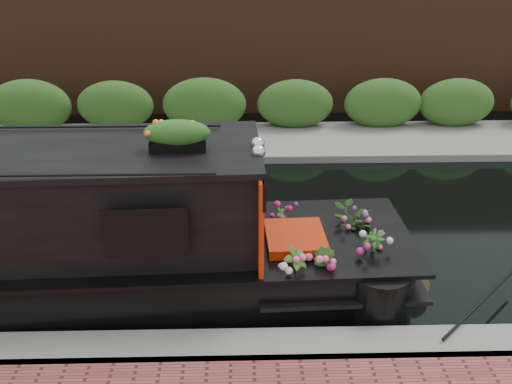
{
  "coord_description": "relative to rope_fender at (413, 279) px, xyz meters",
  "views": [
    {
      "loc": [
        1.0,
        -8.85,
        5.03
      ],
      "look_at": [
        1.21,
        -0.6,
        1.04
      ],
      "focal_mm": 40.0,
      "sensor_mm": 36.0,
      "label": 1
    }
  ],
  "objects": [
    {
      "name": "ground",
      "position": [
        -3.51,
        1.86,
        -0.19
      ],
      "size": [
        80.0,
        80.0,
        0.0
      ],
      "primitive_type": "plane",
      "color": "black",
      "rests_on": "ground"
    },
    {
      "name": "near_bank_coping",
      "position": [
        -3.51,
        -1.44,
        -0.19
      ],
      "size": [
        40.0,
        0.6,
        0.5
      ],
      "primitive_type": "cube",
      "color": "slate",
      "rests_on": "ground"
    },
    {
      "name": "far_bank_path",
      "position": [
        -3.51,
        6.06,
        -0.19
      ],
      "size": [
        40.0,
        2.4,
        0.34
      ],
      "primitive_type": "cube",
      "color": "slate",
      "rests_on": "ground"
    },
    {
      "name": "far_hedge",
      "position": [
        -3.51,
        6.96,
        -0.19
      ],
      "size": [
        40.0,
        1.1,
        2.8
      ],
      "primitive_type": "cube",
      "color": "#2E561C",
      "rests_on": "ground"
    },
    {
      "name": "far_brick_wall",
      "position": [
        -3.51,
        9.06,
        -0.19
      ],
      "size": [
        40.0,
        1.0,
        8.0
      ],
      "primitive_type": "cube",
      "color": "#4E2B1A",
      "rests_on": "ground"
    },
    {
      "name": "rope_fender",
      "position": [
        0.0,
        0.0,
        0.0
      ],
      "size": [
        0.38,
        0.42,
        0.38
      ],
      "primitive_type": "cylinder",
      "rotation": [
        1.57,
        0.0,
        0.0
      ],
      "color": "olive",
      "rests_on": "ground"
    }
  ]
}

